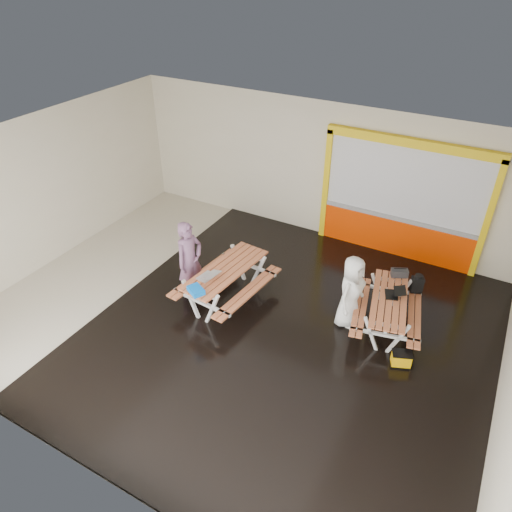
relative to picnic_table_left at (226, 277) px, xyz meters
The scene contains 14 objects.
room 1.24m from the picnic_table_left, 40.23° to the right, with size 10.02×8.02×3.52m.
deck 1.83m from the picnic_table_left, 12.25° to the right, with size 7.50×7.98×0.05m, color black.
kiosk 4.50m from the picnic_table_left, 53.58° to the left, with size 3.88×0.16×3.00m.
picnic_table_left is the anchor object (origin of this frame).
picnic_table_right 3.34m from the picnic_table_left, 14.03° to the left, with size 1.65×2.12×0.76m.
person_left 0.84m from the picnic_table_left, 167.99° to the right, with size 0.66×0.44×1.82m, color #744E6D.
person_right 2.61m from the picnic_table_left, 13.06° to the left, with size 0.78×0.50×1.59m, color white.
laptop_left 0.52m from the picnic_table_left, 106.43° to the right, with size 0.45×0.42×0.17m.
laptop_right 3.43m from the picnic_table_left, 16.16° to the left, with size 0.46×0.44×0.16m.
blue_pouch 0.98m from the picnic_table_left, 94.77° to the right, with size 0.34×0.24×0.10m, color blue.
toolbox 3.60m from the picnic_table_left, 27.10° to the left, with size 0.38×0.30×0.20m.
backpack 3.95m from the picnic_table_left, 24.76° to the left, with size 0.29×0.25×0.41m.
dark_case 2.64m from the picnic_table_left, 11.59° to the left, with size 0.34×0.25×0.13m, color black.
fluke_bag 3.83m from the picnic_table_left, ahead, with size 0.42×0.35×0.31m.
Camera 1 is at (4.04, -6.37, 6.54)m, focal length 33.29 mm.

